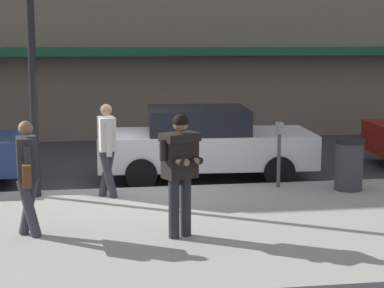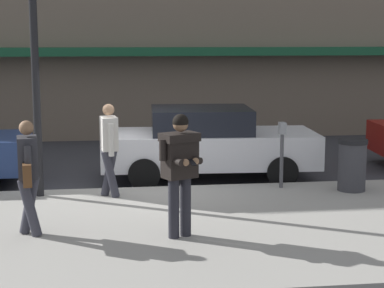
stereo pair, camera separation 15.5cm
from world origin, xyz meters
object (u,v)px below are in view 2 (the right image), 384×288
object	(u,v)px
parked_sedan_mid	(207,143)
man_texting_on_phone	(180,162)
pedestrian_in_light_coat	(109,144)
parking_meter	(282,145)
pedestrian_with_bag	(28,171)
trash_bin	(352,165)
street_lamp_post	(34,30)

from	to	relation	value
parked_sedan_mid	man_texting_on_phone	bearing A→B (deg)	-103.95
pedestrian_in_light_coat	parking_meter	xyz separation A→B (m)	(3.28, 0.26, -0.14)
parked_sedan_mid	pedestrian_with_bag	world-z (taller)	pedestrian_with_bag
parking_meter	trash_bin	world-z (taller)	parking_meter
pedestrian_with_bag	trash_bin	xyz separation A→B (m)	(5.72, 2.05, -0.47)
man_texting_on_phone	street_lamp_post	distance (m)	4.05
pedestrian_in_light_coat	parking_meter	bearing A→B (deg)	4.49
street_lamp_post	parking_meter	size ratio (longest dim) A/B	3.84
pedestrian_in_light_coat	pedestrian_with_bag	distance (m)	2.48
pedestrian_in_light_coat	man_texting_on_phone	bearing A→B (deg)	-68.79
man_texting_on_phone	trash_bin	bearing A→B (deg)	34.41
parking_meter	man_texting_on_phone	bearing A→B (deg)	-129.00
parking_meter	trash_bin	bearing A→B (deg)	-17.31
pedestrian_with_bag	street_lamp_post	world-z (taller)	street_lamp_post
parking_meter	pedestrian_with_bag	bearing A→B (deg)	-151.24
pedestrian_with_bag	pedestrian_in_light_coat	bearing A→B (deg)	61.74
parking_meter	trash_bin	distance (m)	1.36
man_texting_on_phone	pedestrian_with_bag	world-z (taller)	man_texting_on_phone
man_texting_on_phone	pedestrian_with_bag	bearing A→B (deg)	170.16
street_lamp_post	parked_sedan_mid	bearing A→B (deg)	25.37
parked_sedan_mid	street_lamp_post	world-z (taller)	street_lamp_post
parked_sedan_mid	street_lamp_post	xyz separation A→B (m)	(-3.35, -1.59, 2.35)
pedestrian_in_light_coat	parking_meter	distance (m)	3.29
trash_bin	parked_sedan_mid	bearing A→B (deg)	141.88
man_texting_on_phone	pedestrian_with_bag	distance (m)	2.21
parked_sedan_mid	pedestrian_in_light_coat	world-z (taller)	pedestrian_in_light_coat
parked_sedan_mid	man_texting_on_phone	xyz separation A→B (m)	(-1.08, -4.36, 0.46)
man_texting_on_phone	parking_meter	size ratio (longest dim) A/B	1.42
street_lamp_post	parking_meter	bearing A→B (deg)	0.63
street_lamp_post	pedestrian_in_light_coat	bearing A→B (deg)	-9.25
man_texting_on_phone	pedestrian_in_light_coat	world-z (taller)	man_texting_on_phone
parked_sedan_mid	trash_bin	distance (m)	3.13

